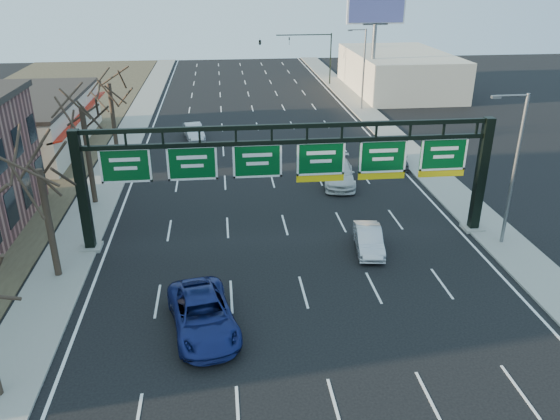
{
  "coord_description": "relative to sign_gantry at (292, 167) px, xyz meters",
  "views": [
    {
      "loc": [
        -3.83,
        -21.42,
        15.12
      ],
      "look_at": [
        -0.84,
        5.21,
        3.2
      ],
      "focal_mm": 35.0,
      "sensor_mm": 36.0,
      "label": 1
    }
  ],
  "objects": [
    {
      "name": "streetlight_near",
      "position": [
        12.31,
        -2.0,
        0.45
      ],
      "size": [
        2.15,
        0.22,
        9.0
      ],
      "color": "slate",
      "rests_on": "sidewalk_right"
    },
    {
      "name": "billboard_right",
      "position": [
        14.84,
        36.98,
        4.43
      ],
      "size": [
        7.0,
        0.5,
        12.0
      ],
      "color": "slate",
      "rests_on": "ground"
    },
    {
      "name": "cream_strip",
      "position": [
        -21.64,
        21.0,
        -2.27
      ],
      "size": [
        10.9,
        18.4,
        4.7
      ],
      "color": "beige",
      "rests_on": "ground"
    },
    {
      "name": "car_blue_suv",
      "position": [
        -5.16,
        -8.63,
        -3.82
      ],
      "size": [
        3.71,
        6.22,
        1.62
      ],
      "primitive_type": "imported",
      "rotation": [
        0.0,
        0.0,
        0.19
      ],
      "color": "navy",
      "rests_on": "ground"
    },
    {
      "name": "sidewalk_right",
      "position": [
        12.64,
        12.0,
        -4.57
      ],
      "size": [
        3.0,
        120.0,
        0.12
      ],
      "primitive_type": "cube",
      "color": "gray",
      "rests_on": "ground"
    },
    {
      "name": "traffic_signal_mast",
      "position": [
        5.53,
        47.0,
        0.87
      ],
      "size": [
        10.16,
        0.54,
        7.0
      ],
      "color": "black",
      "rests_on": "ground"
    },
    {
      "name": "car_white_wagon",
      "position": [
        4.8,
        8.88,
        -3.82
      ],
      "size": [
        3.04,
        5.88,
        1.63
      ],
      "primitive_type": "imported",
      "rotation": [
        0.0,
        0.0,
        -0.14
      ],
      "color": "silver",
      "rests_on": "ground"
    },
    {
      "name": "building_right_distant",
      "position": [
        19.84,
        42.0,
        -2.13
      ],
      "size": [
        12.0,
        20.0,
        5.0
      ],
      "primitive_type": "cube",
      "color": "beige",
      "rests_on": "ground"
    },
    {
      "name": "tree_far",
      "position": [
        -12.96,
        17.0,
        2.86
      ],
      "size": [
        3.6,
        3.6,
        8.86
      ],
      "color": "black",
      "rests_on": "sidewalk_left"
    },
    {
      "name": "car_grey_far",
      "position": [
        10.34,
        12.36,
        -3.88
      ],
      "size": [
        2.44,
        4.61,
        1.49
      ],
      "primitive_type": "imported",
      "rotation": [
        0.0,
        0.0,
        -0.16
      ],
      "color": "#3B3E40",
      "rests_on": "ground"
    },
    {
      "name": "streetlight_far",
      "position": [
        12.31,
        32.0,
        0.45
      ],
      "size": [
        2.15,
        0.22,
        9.0
      ],
      "color": "slate",
      "rests_on": "sidewalk_right"
    },
    {
      "name": "ground",
      "position": [
        -0.16,
        -8.0,
        -4.63
      ],
      "size": [
        160.0,
        160.0,
        0.0
      ],
      "primitive_type": "plane",
      "color": "black",
      "rests_on": "ground"
    },
    {
      "name": "car_silver_distant",
      "position": [
        -6.55,
        22.02,
        -3.9
      ],
      "size": [
        2.33,
        4.66,
        1.47
      ],
      "primitive_type": "imported",
      "rotation": [
        0.0,
        0.0,
        0.18
      ],
      "color": "silver",
      "rests_on": "ground"
    },
    {
      "name": "tree_mid",
      "position": [
        -12.96,
        7.0,
        3.23
      ],
      "size": [
        3.6,
        3.6,
        9.24
      ],
      "color": "black",
      "rests_on": "sidewalk_left"
    },
    {
      "name": "sign_gantry",
      "position": [
        0.0,
        0.0,
        0.0
      ],
      "size": [
        24.6,
        1.2,
        7.2
      ],
      "color": "black",
      "rests_on": "ground"
    },
    {
      "name": "lane_markings",
      "position": [
        -0.16,
        12.0,
        -4.62
      ],
      "size": [
        21.6,
        120.0,
        0.01
      ],
      "primitive_type": "cube",
      "color": "white",
      "rests_on": "ground"
    },
    {
      "name": "sidewalk_left",
      "position": [
        -12.96,
        12.0,
        -4.57
      ],
      "size": [
        3.0,
        120.0,
        0.12
      ],
      "primitive_type": "cube",
      "color": "gray",
      "rests_on": "ground"
    },
    {
      "name": "tree_gantry",
      "position": [
        -12.96,
        -3.0,
        2.48
      ],
      "size": [
        3.6,
        3.6,
        8.48
      ],
      "color": "black",
      "rests_on": "sidewalk_left"
    },
    {
      "name": "car_silver_sedan",
      "position": [
        4.28,
        -1.93,
        -3.95
      ],
      "size": [
        1.97,
        4.27,
        1.36
      ],
      "primitive_type": "imported",
      "rotation": [
        0.0,
        0.0,
        -0.13
      ],
      "color": "#BCBCC2",
      "rests_on": "ground"
    }
  ]
}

